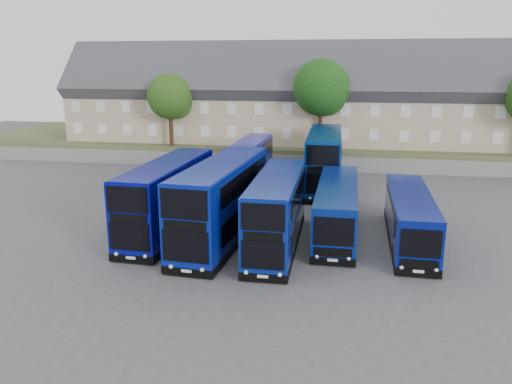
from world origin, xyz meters
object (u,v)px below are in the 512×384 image
object	(u,v)px
dd_front_mid	(222,202)
coach_east_a	(337,209)
dd_front_left	(168,199)
tree_west	(171,98)
tree_mid	(323,90)

from	to	relation	value
dd_front_mid	coach_east_a	bearing A→B (deg)	24.67
dd_front_mid	dd_front_left	bearing A→B (deg)	171.94
tree_west	tree_mid	size ratio (longest dim) A/B	0.83
coach_east_a	tree_west	size ratio (longest dim) A/B	1.55
tree_mid	coach_east_a	bearing A→B (deg)	-84.39
coach_east_a	tree_mid	world-z (taller)	tree_mid
dd_front_mid	coach_east_a	world-z (taller)	dd_front_mid
coach_east_a	tree_west	xyz separation A→B (m)	(-18.05, 20.40, 5.47)
dd_front_left	coach_east_a	world-z (taller)	dd_front_left
tree_west	dd_front_left	bearing A→B (deg)	-71.70
coach_east_a	tree_west	distance (m)	27.78
dd_front_left	tree_west	size ratio (longest dim) A/B	1.51
dd_front_mid	tree_mid	world-z (taller)	tree_mid
dd_front_mid	coach_east_a	size ratio (longest dim) A/B	1.04
dd_front_left	dd_front_mid	xyz separation A→B (m)	(3.79, -0.83, 0.15)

